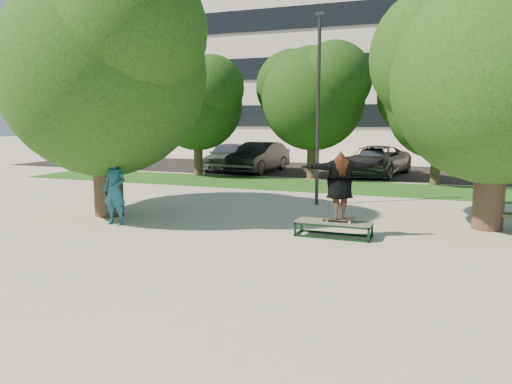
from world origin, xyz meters
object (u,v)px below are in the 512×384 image
at_px(lamppost, 318,108).
at_px(car_silver_b, 372,162).
at_px(car_silver_a, 228,156).
at_px(car_grey, 375,161).
at_px(bystander, 115,190).
at_px(car_dark, 258,157).
at_px(tree_right, 494,66).
at_px(grind_box, 333,229).
at_px(tree_left, 103,61).

relative_size(lamppost, car_silver_b, 1.37).
height_order(car_silver_a, car_grey, car_silver_a).
xyz_separation_m(bystander, car_dark, (-1.09, 13.63, -0.14)).
bearing_deg(tree_right, car_silver_a, 137.54).
distance_m(grind_box, car_silver_b, 13.66).
bearing_deg(car_silver_b, car_grey, 6.87).
height_order(grind_box, car_silver_a, car_silver_a).
distance_m(tree_left, bystander, 3.80).
relative_size(bystander, car_dark, 0.39).
distance_m(lamppost, car_silver_a, 12.21).
height_order(lamppost, grind_box, lamppost).
height_order(tree_left, car_silver_b, tree_left).
bearing_deg(grind_box, tree_left, 176.86).
bearing_deg(car_silver_b, car_dark, 179.24).
height_order(car_grey, car_silver_b, car_grey).
distance_m(tree_left, car_silver_b, 14.92).
bearing_deg(lamppost, car_grey, 86.20).
xyz_separation_m(tree_right, lamppost, (-4.92, 1.92, -0.94)).
bearing_deg(bystander, car_dark, 94.56).
distance_m(tree_right, car_silver_a, 17.07).
height_order(tree_left, bystander, tree_left).
distance_m(car_silver_a, car_silver_b, 7.90).
height_order(tree_right, car_grey, tree_right).
distance_m(car_dark, car_silver_b, 5.84).
distance_m(tree_left, lamppost, 6.70).
height_order(lamppost, car_dark, lamppost).
xyz_separation_m(lamppost, grind_box, (1.50, -4.28, -2.96)).
bearing_deg(car_dark, car_silver_b, 11.58).
bearing_deg(car_dark, car_grey, 11.78).
relative_size(car_silver_a, car_silver_b, 1.01).
bearing_deg(car_silver_a, grind_box, -63.22).
bearing_deg(car_silver_b, lamppost, -100.42).
xyz_separation_m(grind_box, car_dark, (-6.83, 12.92, 0.60)).
bearing_deg(car_dark, car_silver_a, 165.29).
height_order(tree_right, lamppost, tree_right).
relative_size(lamppost, car_silver_a, 1.36).
xyz_separation_m(grind_box, car_silver_b, (-1.04, 13.61, 0.46)).
bearing_deg(car_silver_a, tree_left, -87.25).
bearing_deg(tree_right, bystander, -161.49).
distance_m(grind_box, bystander, 5.84).
height_order(tree_right, bystander, tree_right).
distance_m(tree_right, lamppost, 5.36).
xyz_separation_m(bystander, car_silver_a, (-3.19, 14.37, -0.16)).
bearing_deg(lamppost, car_dark, 121.68).
bearing_deg(car_silver_a, car_dark, -25.88).
xyz_separation_m(tree_right, grind_box, (-3.42, -2.36, -3.90)).
bearing_deg(grind_box, bystander, -172.99).
xyz_separation_m(lamppost, car_silver_a, (-7.43, 9.39, -2.39)).
xyz_separation_m(car_silver_a, car_dark, (2.10, -0.74, 0.02)).
bearing_deg(car_grey, car_silver_a, -170.23).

